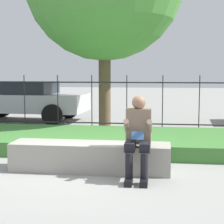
% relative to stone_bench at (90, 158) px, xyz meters
% --- Properties ---
extents(ground_plane, '(60.00, 60.00, 0.00)m').
position_rel_stone_bench_xyz_m(ground_plane, '(-0.17, 0.00, -0.20)').
color(ground_plane, gray).
extents(stone_bench, '(2.60, 0.58, 0.46)m').
position_rel_stone_bench_xyz_m(stone_bench, '(0.00, 0.00, 0.00)').
color(stone_bench, gray).
rests_on(stone_bench, ground_plane).
extents(person_seated_reader, '(0.42, 0.73, 1.26)m').
position_rel_stone_bench_xyz_m(person_seated_reader, '(0.80, -0.32, 0.48)').
color(person_seated_reader, black).
rests_on(person_seated_reader, ground_plane).
extents(grass_berm, '(10.92, 2.42, 0.28)m').
position_rel_stone_bench_xyz_m(grass_berm, '(-0.17, 1.91, -0.06)').
color(grass_berm, '#3D7533').
rests_on(grass_berm, ground_plane).
extents(iron_fence, '(8.92, 0.03, 1.52)m').
position_rel_stone_bench_xyz_m(iron_fence, '(-0.17, 3.42, 0.60)').
color(iron_fence, '#232326').
rests_on(iron_fence, ground_plane).
extents(car_parked_left, '(4.08, 2.02, 1.27)m').
position_rel_stone_bench_xyz_m(car_parked_left, '(-3.32, 5.78, 0.49)').
color(car_parked_left, '#B7B7BC').
rests_on(car_parked_left, ground_plane).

